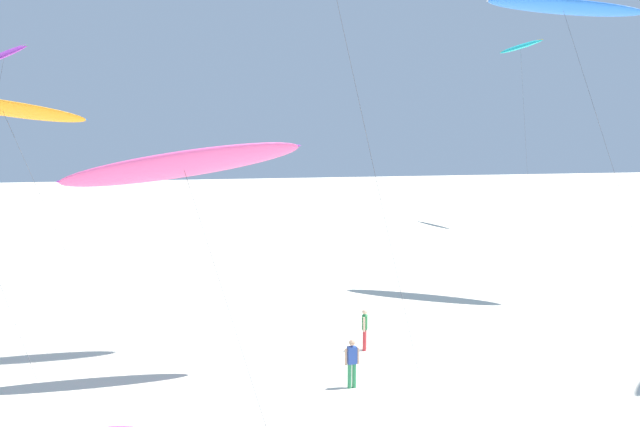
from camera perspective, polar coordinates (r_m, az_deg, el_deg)
The scene contains 7 objects.
flying_kite_1 at distance 38.88m, azimuth -23.44°, elevation 7.54°, with size 7.92×4.24×10.78m.
flying_kite_3 at distance 25.08m, azimuth -10.57°, elevation 3.79°, with size 8.19×6.78×8.57m.
flying_kite_4 at distance 74.81m, azimuth 15.30°, elevation 12.38°, with size 4.47×11.97×17.72m.
flying_kite_7 at distance 41.61m, azimuth 18.32°, elevation 14.99°, with size 6.72×10.63×16.15m.
flying_kite_8 at distance 55.26m, azimuth -23.30°, elevation 11.25°, with size 4.25×6.64×14.83m.
person_near_left at distance 24.84m, azimuth 2.49°, elevation -11.39°, with size 0.51×0.21×1.64m.
person_near_right at distance 29.07m, azimuth 3.48°, elevation -8.84°, with size 0.32×0.46×1.65m.
Camera 1 is at (-7.11, -2.10, 8.22)m, focal length 41.24 mm.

